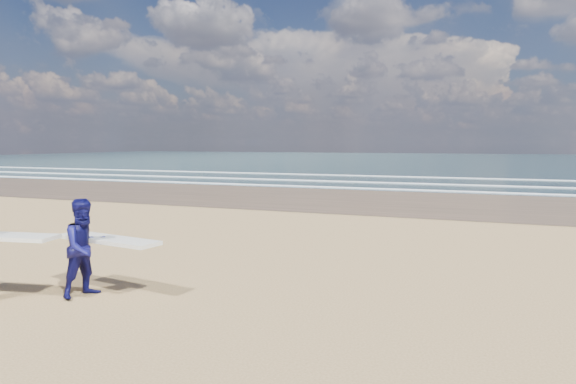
% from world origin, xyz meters
% --- Properties ---
extents(surfer_far, '(2.25, 1.28, 1.75)m').
position_xyz_m(surfer_far, '(0.06, 0.40, 0.88)').
color(surfer_far, '#0E0D4C').
rests_on(surfer_far, ground).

